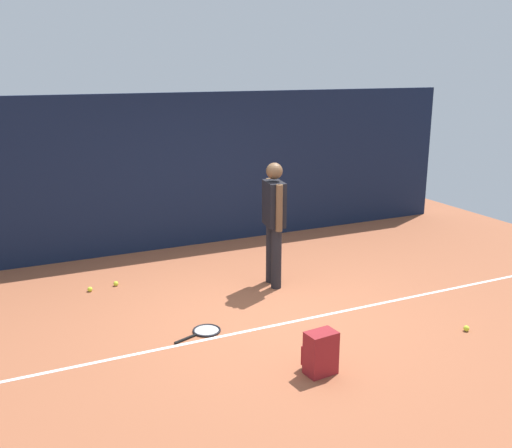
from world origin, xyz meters
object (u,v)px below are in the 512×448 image
at_px(tennis_player, 274,217).
at_px(tennis_ball_near_player, 90,289).
at_px(tennis_racket, 205,331).
at_px(tennis_ball_mid_court, 116,284).
at_px(tennis_ball_by_fence, 466,328).
at_px(backpack, 320,353).

relative_size(tennis_player, tennis_ball_near_player, 25.76).
distance_m(tennis_racket, tennis_ball_mid_court, 1.97).
relative_size(tennis_player, tennis_racket, 2.67).
bearing_deg(tennis_ball_by_fence, tennis_racket, 155.32).
height_order(tennis_player, backpack, tennis_player).
distance_m(tennis_player, tennis_ball_near_player, 2.65).
relative_size(tennis_racket, tennis_ball_near_player, 9.64).
bearing_deg(tennis_racket, tennis_ball_near_player, 98.61).
relative_size(tennis_racket, backpack, 1.45).
xyz_separation_m(tennis_player, backpack, (-0.67, -2.32, -0.76)).
distance_m(tennis_ball_near_player, tennis_ball_by_fence, 4.78).
relative_size(backpack, tennis_ball_near_player, 6.67).
distance_m(tennis_ball_near_player, tennis_ball_mid_court, 0.36).
distance_m(tennis_ball_by_fence, tennis_ball_mid_court, 4.55).
bearing_deg(tennis_ball_mid_court, backpack, -67.61).
bearing_deg(tennis_ball_mid_court, tennis_ball_near_player, -170.59).
xyz_separation_m(tennis_ball_near_player, tennis_ball_by_fence, (3.68, -3.06, 0.00)).
distance_m(tennis_racket, backpack, 1.52).
bearing_deg(tennis_ball_mid_court, tennis_ball_by_fence, -43.22).
bearing_deg(tennis_player, tennis_ball_mid_court, 75.44).
distance_m(backpack, tennis_ball_by_fence, 2.01).
xyz_separation_m(tennis_ball_by_fence, tennis_ball_mid_court, (-3.32, 3.12, 0.00)).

